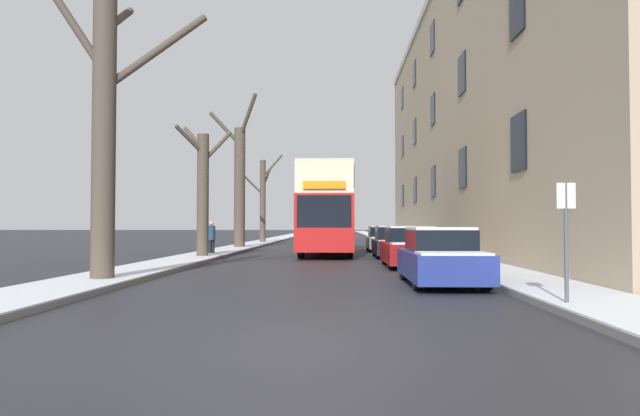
{
  "coord_description": "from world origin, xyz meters",
  "views": [
    {
      "loc": [
        0.72,
        -7.11,
        1.48
      ],
      "look_at": [
        -0.03,
        16.44,
        2.18
      ],
      "focal_mm": 32.0,
      "sensor_mm": 36.0,
      "label": 1
    }
  ],
  "objects_px": {
    "bare_tree_left_0": "(106,116)",
    "street_sign_post": "(566,236)",
    "double_decker_bus": "(327,207)",
    "parked_car_3": "(383,240)",
    "bare_tree_left_1": "(202,190)",
    "bare_tree_left_3": "(263,199)",
    "bare_tree_left_2": "(239,182)",
    "parked_car_2": "(394,243)",
    "parked_car_0": "(441,258)",
    "parked_car_1": "(410,248)",
    "oncoming_van": "(318,228)",
    "pedestrian_left_sidewalk": "(211,237)"
  },
  "relations": [
    {
      "from": "bare_tree_left_0",
      "to": "parked_car_2",
      "type": "relative_size",
      "value": 1.94
    },
    {
      "from": "bare_tree_left_0",
      "to": "parked_car_0",
      "type": "xyz_separation_m",
      "value": [
        8.39,
        0.13,
        -3.56
      ]
    },
    {
      "from": "bare_tree_left_1",
      "to": "street_sign_post",
      "type": "bearing_deg",
      "value": -56.09
    },
    {
      "from": "bare_tree_left_1",
      "to": "bare_tree_left_3",
      "type": "relative_size",
      "value": 0.85
    },
    {
      "from": "street_sign_post",
      "to": "parked_car_3",
      "type": "bearing_deg",
      "value": 93.43
    },
    {
      "from": "parked_car_3",
      "to": "street_sign_post",
      "type": "relative_size",
      "value": 1.96
    },
    {
      "from": "pedestrian_left_sidewalk",
      "to": "street_sign_post",
      "type": "xyz_separation_m",
      "value": [
        9.85,
        -16.7,
        0.38
      ]
    },
    {
      "from": "parked_car_2",
      "to": "street_sign_post",
      "type": "distance_m",
      "value": 16.4
    },
    {
      "from": "parked_car_3",
      "to": "oncoming_van",
      "type": "xyz_separation_m",
      "value": [
        -4.22,
        15.97,
        0.55
      ]
    },
    {
      "from": "bare_tree_left_2",
      "to": "bare_tree_left_3",
      "type": "xyz_separation_m",
      "value": [
        0.11,
        10.0,
        -0.6
      ]
    },
    {
      "from": "bare_tree_left_0",
      "to": "double_decker_bus",
      "type": "bearing_deg",
      "value": 70.35
    },
    {
      "from": "pedestrian_left_sidewalk",
      "to": "street_sign_post",
      "type": "bearing_deg",
      "value": -103.68
    },
    {
      "from": "bare_tree_left_1",
      "to": "double_decker_bus",
      "type": "distance_m",
      "value": 6.93
    },
    {
      "from": "bare_tree_left_2",
      "to": "pedestrian_left_sidewalk",
      "type": "bearing_deg",
      "value": -89.45
    },
    {
      "from": "bare_tree_left_0",
      "to": "pedestrian_left_sidewalk",
      "type": "relative_size",
      "value": 4.79
    },
    {
      "from": "bare_tree_left_3",
      "to": "parked_car_0",
      "type": "relative_size",
      "value": 1.7
    },
    {
      "from": "bare_tree_left_0",
      "to": "street_sign_post",
      "type": "bearing_deg",
      "value": -23.42
    },
    {
      "from": "parked_car_3",
      "to": "pedestrian_left_sidewalk",
      "type": "bearing_deg",
      "value": -145.13
    },
    {
      "from": "bare_tree_left_0",
      "to": "bare_tree_left_2",
      "type": "bearing_deg",
      "value": 90.5
    },
    {
      "from": "bare_tree_left_0",
      "to": "street_sign_post",
      "type": "relative_size",
      "value": 3.56
    },
    {
      "from": "double_decker_bus",
      "to": "parked_car_2",
      "type": "distance_m",
      "value": 4.45
    },
    {
      "from": "bare_tree_left_2",
      "to": "parked_car_1",
      "type": "distance_m",
      "value": 17.01
    },
    {
      "from": "bare_tree_left_0",
      "to": "street_sign_post",
      "type": "distance_m",
      "value": 11.01
    },
    {
      "from": "parked_car_0",
      "to": "street_sign_post",
      "type": "relative_size",
      "value": 1.86
    },
    {
      "from": "parked_car_3",
      "to": "street_sign_post",
      "type": "xyz_separation_m",
      "value": [
        1.35,
        -22.61,
        0.64
      ]
    },
    {
      "from": "bare_tree_left_1",
      "to": "pedestrian_left_sidewalk",
      "type": "xyz_separation_m",
      "value": [
        -0.09,
        2.17,
        -2.08
      ]
    },
    {
      "from": "bare_tree_left_3",
      "to": "pedestrian_left_sidewalk",
      "type": "relative_size",
      "value": 4.26
    },
    {
      "from": "parked_car_0",
      "to": "parked_car_2",
      "type": "xyz_separation_m",
      "value": [
        -0.0,
        11.98,
        -0.0
      ]
    },
    {
      "from": "bare_tree_left_2",
      "to": "parked_car_3",
      "type": "distance_m",
      "value": 9.47
    },
    {
      "from": "bare_tree_left_0",
      "to": "bare_tree_left_3",
      "type": "distance_m",
      "value": 30.46
    },
    {
      "from": "double_decker_bus",
      "to": "oncoming_van",
      "type": "height_order",
      "value": "double_decker_bus"
    },
    {
      "from": "bare_tree_left_3",
      "to": "parked_car_1",
      "type": "relative_size",
      "value": 1.67
    },
    {
      "from": "bare_tree_left_3",
      "to": "oncoming_van",
      "type": "xyz_separation_m",
      "value": [
        4.24,
        3.91,
        -2.31
      ]
    },
    {
      "from": "parked_car_0",
      "to": "bare_tree_left_0",
      "type": "bearing_deg",
      "value": -179.1
    },
    {
      "from": "double_decker_bus",
      "to": "pedestrian_left_sidewalk",
      "type": "distance_m",
      "value": 6.02
    },
    {
      "from": "bare_tree_left_0",
      "to": "parked_car_2",
      "type": "distance_m",
      "value": 15.16
    },
    {
      "from": "bare_tree_left_1",
      "to": "oncoming_van",
      "type": "distance_m",
      "value": 24.49
    },
    {
      "from": "bare_tree_left_3",
      "to": "double_decker_bus",
      "type": "xyz_separation_m",
      "value": [
        5.33,
        -15.71,
        -1.1
      ]
    },
    {
      "from": "parked_car_3",
      "to": "bare_tree_left_0",
      "type": "bearing_deg",
      "value": -114.52
    },
    {
      "from": "bare_tree_left_1",
      "to": "oncoming_van",
      "type": "xyz_separation_m",
      "value": [
        4.19,
        24.06,
        -1.79
      ]
    },
    {
      "from": "oncoming_van",
      "to": "pedestrian_left_sidewalk",
      "type": "relative_size",
      "value": 2.96
    },
    {
      "from": "bare_tree_left_1",
      "to": "double_decker_bus",
      "type": "relative_size",
      "value": 0.57
    },
    {
      "from": "bare_tree_left_2",
      "to": "street_sign_post",
      "type": "relative_size",
      "value": 4.15
    },
    {
      "from": "double_decker_bus",
      "to": "street_sign_post",
      "type": "bearing_deg",
      "value": -76.71
    },
    {
      "from": "bare_tree_left_3",
      "to": "bare_tree_left_0",
      "type": "bearing_deg",
      "value": -89.88
    },
    {
      "from": "double_decker_bus",
      "to": "parked_car_3",
      "type": "xyz_separation_m",
      "value": [
        3.12,
        3.65,
        -1.76
      ]
    },
    {
      "from": "bare_tree_left_0",
      "to": "bare_tree_left_1",
      "type": "xyz_separation_m",
      "value": [
        -0.02,
        10.3,
        -1.23
      ]
    },
    {
      "from": "street_sign_post",
      "to": "parked_car_0",
      "type": "bearing_deg",
      "value": 107.29
    },
    {
      "from": "parked_car_1",
      "to": "parked_car_0",
      "type": "bearing_deg",
      "value": -90.0
    },
    {
      "from": "bare_tree_left_2",
      "to": "street_sign_post",
      "type": "height_order",
      "value": "bare_tree_left_2"
    }
  ]
}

